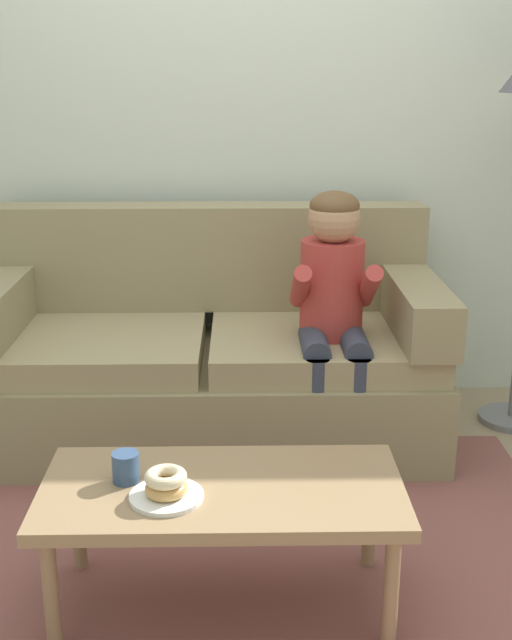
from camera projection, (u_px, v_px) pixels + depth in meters
ground at (243, 535)px, 2.87m from camera, size 10.00×10.00×0.00m
wall_back at (240, 104)px, 3.78m from camera, size 8.00×0.10×2.80m
area_rug at (243, 576)px, 2.62m from camera, size 2.24×2.02×0.01m
couch at (209, 358)px, 3.57m from camera, size 1.96×0.90×0.97m
coffee_table at (223, 499)px, 2.39m from camera, size 1.06×0.51×0.41m
person_child at (334, 300)px, 3.28m from camera, size 0.34×0.58×1.10m
plate at (167, 496)px, 2.30m from camera, size 0.21×0.21×0.01m
donut at (167, 488)px, 2.29m from camera, size 0.13×0.13×0.04m
donut_second at (167, 477)px, 2.28m from camera, size 0.17×0.17×0.04m
mug at (127, 467)px, 2.38m from camera, size 0.08×0.08×0.09m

